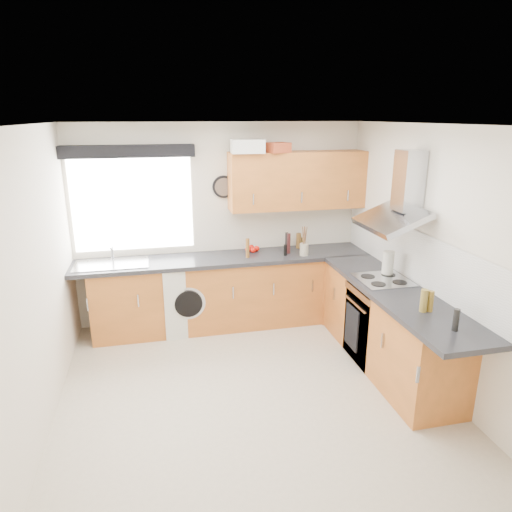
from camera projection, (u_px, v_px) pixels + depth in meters
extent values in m
plane|color=beige|center=(250.00, 390.00, 4.46)|extent=(3.60, 3.60, 0.00)
cube|color=white|center=(249.00, 124.00, 3.72)|extent=(3.60, 3.60, 0.02)
cube|color=silver|center=(220.00, 224.00, 5.77)|extent=(3.60, 0.02, 2.50)
cube|color=silver|center=(320.00, 376.00, 2.41)|extent=(3.60, 0.02, 2.50)
cube|color=silver|center=(34.00, 285.00, 3.71)|extent=(0.02, 3.60, 2.50)
cube|color=silver|center=(429.00, 256.00, 4.47)|extent=(0.02, 3.60, 2.50)
cube|color=silver|center=(133.00, 205.00, 5.45)|extent=(1.40, 0.02, 1.10)
cube|color=black|center=(128.00, 151.00, 5.18)|extent=(1.50, 0.18, 0.14)
cube|color=white|center=(411.00, 254.00, 4.77)|extent=(0.01, 3.00, 0.54)
cube|color=#A45922|center=(217.00, 294.00, 5.72)|extent=(3.00, 0.58, 0.86)
cube|color=#A45922|center=(337.00, 284.00, 6.05)|extent=(0.60, 0.60, 0.86)
cube|color=#A45922|center=(387.00, 328.00, 4.79)|extent=(0.58, 2.10, 0.86)
cube|color=black|center=(225.00, 259.00, 5.60)|extent=(3.60, 0.62, 0.05)
cube|color=black|center=(398.00, 293.00, 4.52)|extent=(0.62, 2.42, 0.05)
cube|color=black|center=(380.00, 323.00, 4.93)|extent=(0.56, 0.58, 0.85)
cube|color=#ABAFB7|center=(383.00, 280.00, 4.79)|extent=(0.52, 0.52, 0.01)
cube|color=#A45922|center=(297.00, 180.00, 5.64)|extent=(1.70, 0.35, 0.70)
cube|color=silver|center=(187.00, 294.00, 5.64)|extent=(0.67, 0.65, 0.90)
cylinder|color=black|center=(224.00, 187.00, 5.60)|extent=(0.28, 0.04, 0.28)
cube|color=silver|center=(247.00, 146.00, 5.28)|extent=(0.40, 0.30, 0.16)
cube|color=#9A391C|center=(278.00, 148.00, 5.36)|extent=(0.31, 0.28, 0.12)
cylinder|color=#A0957F|center=(304.00, 249.00, 5.63)|extent=(0.12, 0.12, 0.15)
cylinder|color=silver|center=(388.00, 263.00, 4.91)|extent=(0.15, 0.15, 0.27)
cylinder|color=black|center=(287.00, 242.00, 5.81)|extent=(0.04, 0.04, 0.24)
cylinder|color=black|center=(285.00, 250.00, 5.62)|extent=(0.04, 0.04, 0.14)
cylinder|color=brown|center=(248.00, 248.00, 5.53)|extent=(0.05, 0.05, 0.24)
cylinder|color=#361313|center=(289.00, 243.00, 5.70)|extent=(0.04, 0.04, 0.26)
cylinder|color=brown|center=(299.00, 241.00, 5.94)|extent=(0.06, 0.06, 0.20)
cylinder|color=brown|center=(303.00, 242.00, 5.97)|extent=(0.05, 0.05, 0.13)
cylinder|color=black|center=(456.00, 320.00, 3.65)|extent=(0.05, 0.05, 0.19)
cylinder|color=olive|center=(431.00, 301.00, 4.01)|extent=(0.05, 0.05, 0.19)
cylinder|color=olive|center=(424.00, 301.00, 4.01)|extent=(0.06, 0.06, 0.21)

